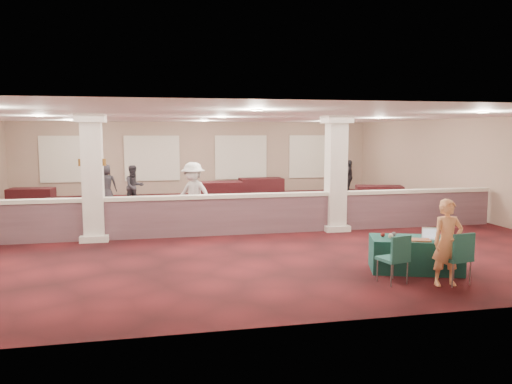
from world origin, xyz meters
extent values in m
plane|color=#471115|center=(0.00, 0.00, 0.00)|extent=(16.00, 16.00, 0.00)
cube|color=gray|center=(0.00, 8.00, 1.60)|extent=(16.00, 0.04, 3.20)
cube|color=gray|center=(0.00, -8.00, 1.60)|extent=(16.00, 0.04, 3.20)
cube|color=gray|center=(8.00, 0.00, 1.60)|extent=(0.04, 16.00, 3.20)
cube|color=white|center=(0.00, 0.00, 3.20)|extent=(16.00, 16.00, 0.02)
cube|color=#563A40|center=(0.00, -1.50, 0.50)|extent=(15.60, 0.20, 1.00)
cube|color=beige|center=(0.00, -1.50, 1.05)|extent=(15.60, 0.28, 0.10)
cube|color=beige|center=(-3.50, -1.50, 1.60)|extent=(0.50, 0.50, 3.20)
cube|color=beige|center=(-3.50, -1.50, 0.08)|extent=(0.70, 0.70, 0.16)
cube|color=beige|center=(-3.50, -1.50, 3.10)|extent=(0.72, 0.72, 0.20)
cube|color=beige|center=(3.00, -1.50, 1.60)|extent=(0.50, 0.50, 3.20)
cube|color=beige|center=(3.00, -1.50, 0.08)|extent=(0.70, 0.70, 0.16)
cube|color=beige|center=(3.00, -1.50, 3.10)|extent=(0.72, 0.72, 0.20)
cylinder|color=brown|center=(-3.78, -1.50, 2.00)|extent=(0.12, 0.12, 0.18)
cylinder|color=#EEE4CA|center=(-3.78, -1.50, 2.00)|extent=(0.09, 0.09, 0.10)
cylinder|color=brown|center=(-3.22, -1.50, 2.00)|extent=(0.12, 0.12, 0.18)
cylinder|color=#EEE4CA|center=(-3.22, -1.50, 2.00)|extent=(0.09, 0.09, 0.10)
cube|color=#113E3D|center=(3.06, -5.78, 0.33)|extent=(1.92, 1.37, 0.67)
cube|color=#1A4E44|center=(3.33, -6.68, 0.47)|extent=(0.56, 0.56, 0.06)
cube|color=#1A4E44|center=(3.36, -6.90, 0.74)|extent=(0.47, 0.13, 0.46)
cylinder|color=gray|center=(3.16, -6.91, 0.22)|extent=(0.03, 0.03, 0.44)
cylinder|color=gray|center=(3.56, -6.84, 0.22)|extent=(0.03, 0.03, 0.44)
cylinder|color=gray|center=(3.10, -6.51, 0.22)|extent=(0.03, 0.03, 0.44)
cylinder|color=gray|center=(3.49, -6.45, 0.22)|extent=(0.03, 0.03, 0.44)
cube|color=#1A4E44|center=(2.25, -6.41, 0.45)|extent=(0.56, 0.56, 0.06)
cube|color=#1A4E44|center=(2.30, -6.61, 0.69)|extent=(0.43, 0.16, 0.44)
cylinder|color=gray|center=(2.11, -6.64, 0.21)|extent=(0.03, 0.03, 0.42)
cylinder|color=gray|center=(2.48, -6.55, 0.21)|extent=(0.03, 0.03, 0.42)
cylinder|color=gray|center=(2.02, -6.28, 0.21)|extent=(0.03, 0.03, 0.42)
cylinder|color=gray|center=(2.38, -6.18, 0.21)|extent=(0.03, 0.03, 0.42)
imported|color=#F1A368|center=(3.13, -6.75, 0.79)|extent=(0.59, 0.41, 1.57)
cube|color=black|center=(-3.48, 0.30, 0.40)|extent=(2.04, 1.16, 0.80)
cube|color=black|center=(2.00, 0.30, 0.33)|extent=(1.73, 1.06, 0.66)
cube|color=black|center=(6.50, 2.99, 0.35)|extent=(1.92, 1.35, 0.71)
cube|color=black|center=(-6.50, 5.32, 0.33)|extent=(1.69, 0.97, 0.66)
cube|color=black|center=(0.58, 5.27, 0.38)|extent=(1.90, 0.98, 0.76)
cube|color=black|center=(2.63, 6.50, 0.38)|extent=(1.89, 0.99, 0.76)
imported|color=black|center=(-2.68, 4.00, 0.78)|extent=(0.85, 0.71, 1.55)
imported|color=beige|center=(-0.86, 0.00, 0.94)|extent=(1.28, 1.18, 1.88)
imported|color=black|center=(6.50, 6.00, 0.77)|extent=(0.87, 0.98, 1.53)
imported|color=black|center=(-3.73, 4.82, 0.78)|extent=(0.78, 0.42, 1.56)
cube|color=silver|center=(3.31, -5.91, 0.67)|extent=(0.35, 0.29, 0.02)
cube|color=silver|center=(3.34, -5.81, 0.78)|extent=(0.29, 0.11, 0.20)
cube|color=silver|center=(3.34, -5.82, 0.77)|extent=(0.26, 0.09, 0.17)
cube|color=#C2561F|center=(3.04, -6.01, 0.68)|extent=(0.43, 0.38, 0.03)
sphere|color=#BFB59D|center=(2.56, -5.71, 0.72)|extent=(0.10, 0.10, 0.10)
sphere|color=maroon|center=(2.47, -5.53, 0.71)|extent=(0.09, 0.09, 0.09)
sphere|color=#4A494E|center=(2.71, -5.54, 0.71)|extent=(0.09, 0.09, 0.09)
cube|color=#B51D13|center=(3.55, -6.21, 0.67)|extent=(0.11, 0.06, 0.01)
camera|label=1|loc=(-2.04, -14.63, 2.76)|focal=35.00mm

